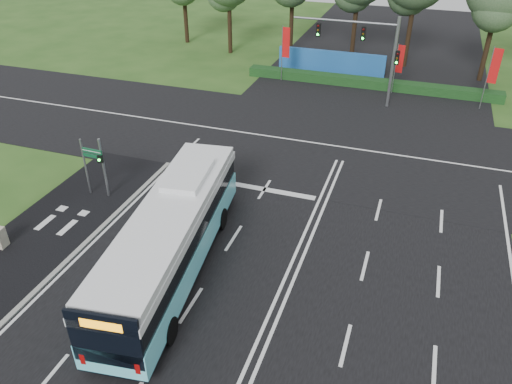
# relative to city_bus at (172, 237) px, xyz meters

# --- Properties ---
(ground) EXTENTS (120.00, 120.00, 0.00)m
(ground) POSITION_rel_city_bus_xyz_m (5.00, 3.10, -1.87)
(ground) COLOR #29501A
(ground) RESTS_ON ground
(road_main) EXTENTS (20.00, 120.00, 0.04)m
(road_main) POSITION_rel_city_bus_xyz_m (5.00, 3.10, -1.85)
(road_main) COLOR black
(road_main) RESTS_ON ground
(road_cross) EXTENTS (120.00, 14.00, 0.05)m
(road_cross) POSITION_rel_city_bus_xyz_m (5.00, 15.10, -1.84)
(road_cross) COLOR black
(road_cross) RESTS_ON ground
(bike_path) EXTENTS (5.00, 18.00, 0.06)m
(bike_path) POSITION_rel_city_bus_xyz_m (-7.50, 0.10, -1.84)
(bike_path) COLOR black
(bike_path) RESTS_ON ground
(kerb_strip) EXTENTS (0.25, 18.00, 0.12)m
(kerb_strip) POSITION_rel_city_bus_xyz_m (-5.10, 0.10, -1.81)
(kerb_strip) COLOR gray
(kerb_strip) RESTS_ON ground
(city_bus) EXTENTS (4.34, 13.17, 3.71)m
(city_bus) POSITION_rel_city_bus_xyz_m (0.00, 0.00, 0.00)
(city_bus) COLOR #6EECFF
(city_bus) RESTS_ON ground
(pedestrian_signal) EXTENTS (0.34, 0.43, 3.64)m
(pedestrian_signal) POSITION_rel_city_bus_xyz_m (-6.53, 4.49, 0.12)
(pedestrian_signal) COLOR gray
(pedestrian_signal) RESTS_ON ground
(street_sign) EXTENTS (1.36, 0.15, 3.48)m
(street_sign) POSITION_rel_city_bus_xyz_m (-7.38, 4.44, 0.36)
(street_sign) COLOR gray
(street_sign) RESTS_ON ground
(banner_flag_left) EXTENTS (0.72, 0.12, 4.91)m
(banner_flag_left) POSITION_rel_city_bus_xyz_m (-2.58, 26.82, 1.31)
(banner_flag_left) COLOR gray
(banner_flag_left) RESTS_ON ground
(banner_flag_mid) EXTENTS (0.62, 0.16, 4.26)m
(banner_flag_mid) POSITION_rel_city_bus_xyz_m (7.26, 26.71, 0.92)
(banner_flag_mid) COLOR gray
(banner_flag_mid) RESTS_ON ground
(banner_flag_right) EXTENTS (0.72, 0.23, 5.01)m
(banner_flag_right) POSITION_rel_city_bus_xyz_m (14.30, 25.37, 1.37)
(banner_flag_right) COLOR gray
(banner_flag_right) RESTS_ON ground
(traffic_light_gantry) EXTENTS (8.41, 0.28, 7.00)m
(traffic_light_gantry) POSITION_rel_city_bus_xyz_m (5.21, 23.60, 2.79)
(traffic_light_gantry) COLOR gray
(traffic_light_gantry) RESTS_ON ground
(hedge) EXTENTS (22.00, 1.20, 0.80)m
(hedge) POSITION_rel_city_bus_xyz_m (5.00, 27.60, -1.47)
(hedge) COLOR #123313
(hedge) RESTS_ON ground
(blue_hoarding) EXTENTS (10.00, 0.30, 2.20)m
(blue_hoarding) POSITION_rel_city_bus_xyz_m (1.00, 30.10, -0.77)
(blue_hoarding) COLOR #205DAE
(blue_hoarding) RESTS_ON ground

